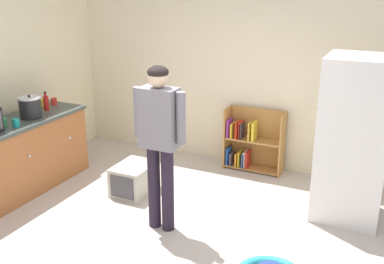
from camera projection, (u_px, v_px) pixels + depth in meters
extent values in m
plane|color=beige|center=(168.00, 242.00, 4.54)|extent=(12.00, 12.00, 0.00)
cube|color=beige|center=(248.00, 69.00, 6.10)|extent=(5.20, 0.06, 2.70)
cube|color=#EFE6BD|center=(17.00, 73.00, 5.86)|extent=(0.06, 2.99, 2.70)
cube|color=#A46134|center=(10.00, 162.00, 5.41)|extent=(0.60, 2.12, 0.86)
cube|color=#414B47|center=(5.00, 126.00, 5.26)|extent=(0.64, 2.16, 0.04)
sphere|color=silver|center=(29.00, 156.00, 5.24)|extent=(0.04, 0.04, 0.04)
sphere|color=silver|center=(69.00, 138.00, 5.84)|extent=(0.04, 0.04, 0.04)
cube|color=white|center=(354.00, 140.00, 4.79)|extent=(0.70, 0.68, 1.78)
cylinder|color=silver|center=(316.00, 132.00, 4.76)|extent=(0.02, 0.02, 0.50)
cube|color=#333333|center=(323.00, 101.00, 4.81)|extent=(0.01, 0.67, 0.01)
cube|color=#B78041|center=(227.00, 137.00, 6.28)|extent=(0.02, 0.28, 0.85)
cube|color=#B78041|center=(282.00, 145.00, 5.97)|extent=(0.02, 0.28, 0.85)
cube|color=#B57E3C|center=(257.00, 138.00, 6.24)|extent=(0.80, 0.02, 0.85)
cube|color=#B78041|center=(253.00, 168.00, 6.25)|extent=(0.76, 0.24, 0.02)
cube|color=#B78041|center=(254.00, 140.00, 6.12)|extent=(0.76, 0.24, 0.02)
cube|color=#1F4DA5|center=(229.00, 156.00, 6.33)|extent=(0.03, 0.17, 0.24)
cube|color=purple|center=(229.00, 128.00, 6.20)|extent=(0.03, 0.17, 0.25)
cube|color=#433F46|center=(232.00, 158.00, 6.32)|extent=(0.03, 0.17, 0.17)
cube|color=gold|center=(233.00, 130.00, 6.18)|extent=(0.02, 0.17, 0.20)
cube|color=orange|center=(237.00, 159.00, 6.29)|extent=(0.03, 0.17, 0.18)
cube|color=red|center=(238.00, 129.00, 6.15)|extent=(0.03, 0.17, 0.24)
cube|color=gold|center=(240.00, 158.00, 6.27)|extent=(0.02, 0.17, 0.21)
cube|color=red|center=(241.00, 130.00, 6.13)|extent=(0.02, 0.17, 0.24)
cube|color=beige|center=(245.00, 159.00, 6.23)|extent=(0.03, 0.17, 0.23)
cube|color=#3E353E|center=(242.00, 131.00, 6.13)|extent=(0.02, 0.17, 0.22)
cube|color=#31549C|center=(244.00, 160.00, 6.24)|extent=(0.03, 0.17, 0.20)
cube|color=gold|center=(250.00, 131.00, 6.08)|extent=(0.02, 0.17, 0.25)
cube|color=#B2291D|center=(248.00, 159.00, 6.22)|extent=(0.03, 0.17, 0.24)
cube|color=gold|center=(254.00, 131.00, 6.05)|extent=(0.03, 0.17, 0.26)
cylinder|color=#261D2D|center=(154.00, 187.00, 4.71)|extent=(0.13, 0.13, 0.91)
cylinder|color=#261D2D|center=(168.00, 190.00, 4.64)|extent=(0.13, 0.13, 0.91)
cube|color=gray|center=(159.00, 118.00, 4.43)|extent=(0.38, 0.22, 0.61)
cylinder|color=gray|center=(138.00, 112.00, 4.52)|extent=(0.09, 0.09, 0.51)
cylinder|color=gray|center=(181.00, 118.00, 4.32)|extent=(0.09, 0.09, 0.51)
sphere|color=beige|center=(158.00, 78.00, 4.30)|extent=(0.20, 0.20, 0.20)
ellipsoid|color=black|center=(158.00, 72.00, 4.28)|extent=(0.21, 0.21, 0.13)
cube|color=beige|center=(134.00, 179.00, 5.56)|extent=(0.42, 0.54, 0.36)
cube|color=#424247|center=(122.00, 187.00, 5.32)|extent=(0.32, 0.01, 0.27)
cylinder|color=black|center=(30.00, 108.00, 5.49)|extent=(0.26, 0.26, 0.24)
cylinder|color=silver|center=(29.00, 98.00, 5.45)|extent=(0.27, 0.27, 0.02)
sphere|color=black|center=(29.00, 96.00, 5.44)|extent=(0.03, 0.03, 0.03)
cylinder|color=red|center=(46.00, 104.00, 5.80)|extent=(0.07, 0.07, 0.18)
cylinder|color=red|center=(45.00, 95.00, 5.76)|extent=(0.03, 0.03, 0.05)
cylinder|color=black|center=(45.00, 92.00, 5.75)|extent=(0.04, 0.03, 0.02)
cylinder|color=teal|center=(16.00, 123.00, 5.17)|extent=(0.08, 0.08, 0.09)
cylinder|color=green|center=(3.00, 122.00, 5.19)|extent=(0.08, 0.08, 0.09)
cylinder|color=red|center=(54.00, 101.00, 6.07)|extent=(0.08, 0.08, 0.09)
cylinder|color=yellow|center=(42.00, 103.00, 5.99)|extent=(0.08, 0.08, 0.09)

